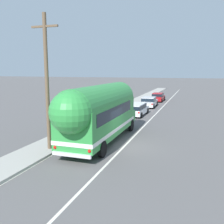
{
  "coord_description": "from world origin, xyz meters",
  "views": [
    {
      "loc": [
        4.54,
        -16.11,
        5.15
      ],
      "look_at": [
        -1.62,
        2.08,
        1.94
      ],
      "focal_mm": 40.67,
      "sensor_mm": 36.0,
      "label": 1
    }
  ],
  "objects_px": {
    "utility_pole": "(47,82)",
    "painted_bus": "(99,111)",
    "car_lead": "(136,109)",
    "car_second": "(149,102)",
    "car_third": "(158,97)"
  },
  "relations": [
    {
      "from": "utility_pole",
      "to": "painted_bus",
      "type": "distance_m",
      "value": 4.08
    },
    {
      "from": "painted_bus",
      "to": "car_lead",
      "type": "distance_m",
      "value": 11.88
    },
    {
      "from": "painted_bus",
      "to": "car_lead",
      "type": "xyz_separation_m",
      "value": [
        -0.12,
        11.78,
        -1.5
      ]
    },
    {
      "from": "car_second",
      "to": "painted_bus",
      "type": "bearing_deg",
      "value": -89.87
    },
    {
      "from": "painted_bus",
      "to": "car_third",
      "type": "distance_m",
      "value": 26.02
    },
    {
      "from": "painted_bus",
      "to": "car_lead",
      "type": "bearing_deg",
      "value": 90.61
    },
    {
      "from": "utility_pole",
      "to": "car_lead",
      "type": "distance_m",
      "value": 14.89
    },
    {
      "from": "painted_bus",
      "to": "utility_pole",
      "type": "bearing_deg",
      "value": -134.96
    },
    {
      "from": "car_second",
      "to": "car_third",
      "type": "height_order",
      "value": "same"
    },
    {
      "from": "painted_bus",
      "to": "car_second",
      "type": "relative_size",
      "value": 2.41
    },
    {
      "from": "utility_pole",
      "to": "car_third",
      "type": "height_order",
      "value": "utility_pole"
    },
    {
      "from": "utility_pole",
      "to": "car_third",
      "type": "relative_size",
      "value": 1.83
    },
    {
      "from": "painted_bus",
      "to": "car_second",
      "type": "height_order",
      "value": "painted_bus"
    },
    {
      "from": "car_second",
      "to": "car_third",
      "type": "distance_m",
      "value": 6.92
    },
    {
      "from": "utility_pole",
      "to": "car_third",
      "type": "bearing_deg",
      "value": 84.67
    }
  ]
}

